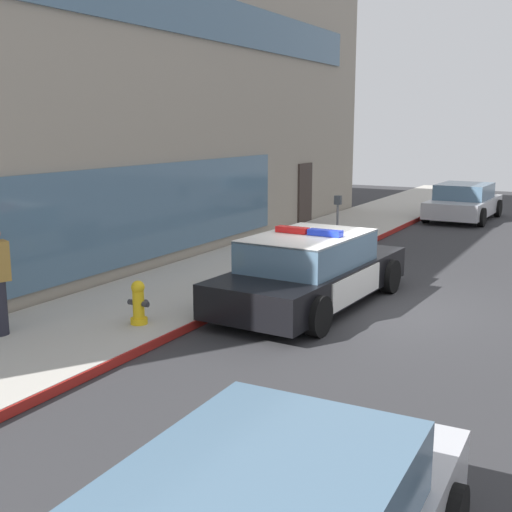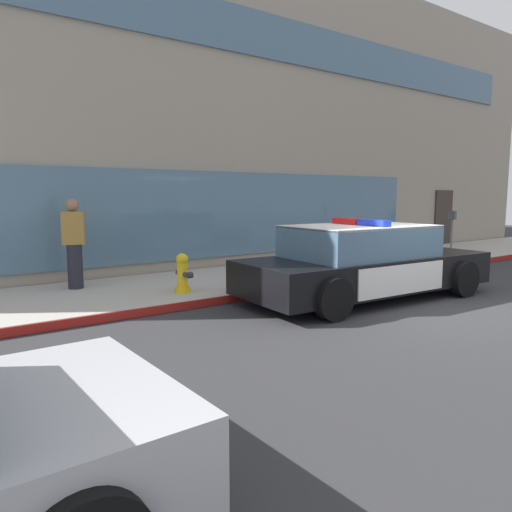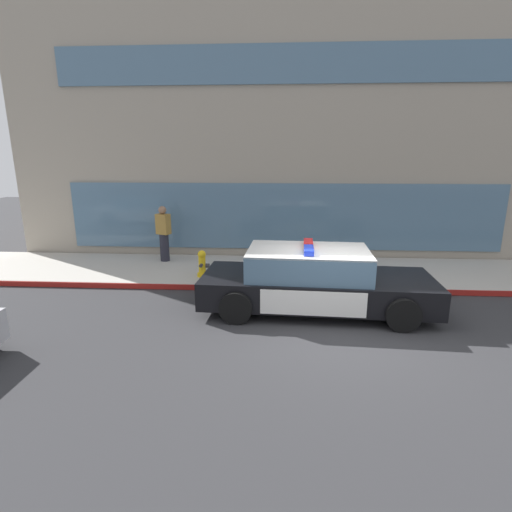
# 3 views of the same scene
# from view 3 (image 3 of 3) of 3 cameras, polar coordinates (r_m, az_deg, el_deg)

# --- Properties ---
(ground) EXTENTS (48.00, 48.00, 0.00)m
(ground) POSITION_cam_3_polar(r_m,az_deg,el_deg) (8.17, 12.26, -10.05)
(ground) COLOR #303033
(sidewalk) EXTENTS (48.00, 3.04, 0.15)m
(sidewalk) POSITION_cam_3_polar(r_m,az_deg,el_deg) (11.43, 9.70, -2.36)
(sidewalk) COLOR #B2ADA3
(sidewalk) RESTS_ON ground
(curb_red_paint) EXTENTS (28.80, 0.04, 0.14)m
(curb_red_paint) POSITION_cam_3_polar(r_m,az_deg,el_deg) (9.98, 10.61, -4.91)
(curb_red_paint) COLOR maroon
(curb_red_paint) RESTS_ON ground
(storefront_building) EXTENTS (22.90, 11.51, 8.24)m
(storefront_building) POSITION_cam_3_polar(r_m,az_deg,el_deg) (18.40, 12.90, 16.53)
(storefront_building) COLOR gray
(storefront_building) RESTS_ON ground
(police_cruiser) EXTENTS (5.08, 2.28, 1.49)m
(police_cruiser) POSITION_cam_3_polar(r_m,az_deg,el_deg) (8.69, 8.43, -3.54)
(police_cruiser) COLOR black
(police_cruiser) RESTS_ON ground
(fire_hydrant) EXTENTS (0.34, 0.39, 0.73)m
(fire_hydrant) POSITION_cam_3_polar(r_m,az_deg,el_deg) (10.65, -7.85, -1.15)
(fire_hydrant) COLOR gold
(fire_hydrant) RESTS_ON sidewalk
(pedestrian_on_sidewalk) EXTENTS (0.47, 0.39, 1.71)m
(pedestrian_on_sidewalk) POSITION_cam_3_polar(r_m,az_deg,el_deg) (12.36, -13.32, 3.20)
(pedestrian_on_sidewalk) COLOR #23232D
(pedestrian_on_sidewalk) RESTS_ON sidewalk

